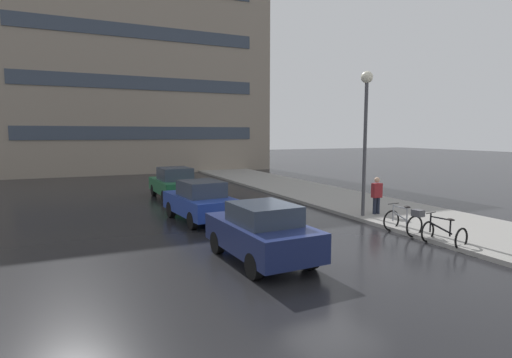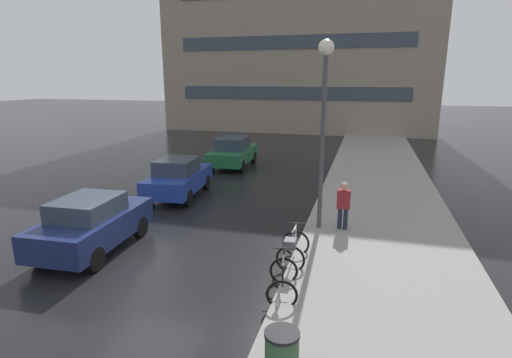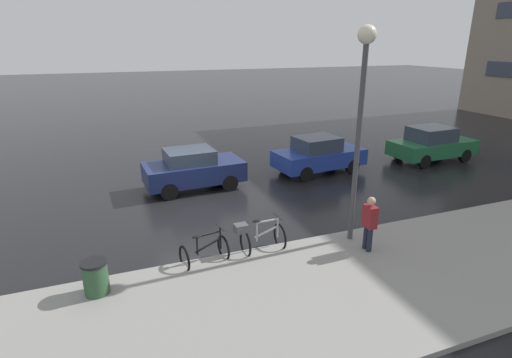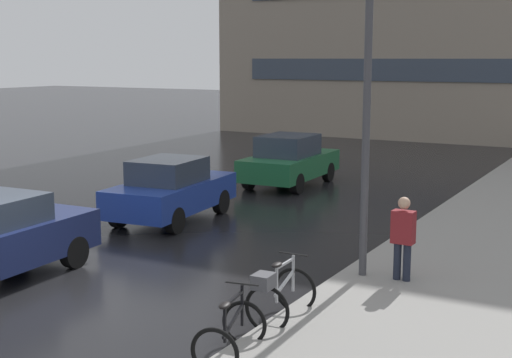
{
  "view_description": "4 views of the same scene",
  "coord_description": "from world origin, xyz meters",
  "px_view_note": "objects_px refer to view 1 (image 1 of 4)",
  "views": [
    {
      "loc": [
        -6.49,
        -9.05,
        3.44
      ],
      "look_at": [
        0.04,
        5.36,
        1.65
      ],
      "focal_mm": 28.0,
      "sensor_mm": 36.0,
      "label": 1
    },
    {
      "loc": [
        5.31,
        -8.49,
        4.8
      ],
      "look_at": [
        1.52,
        5.17,
        1.19
      ],
      "focal_mm": 28.0,
      "sensor_mm": 36.0,
      "label": 2
    },
    {
      "loc": [
        12.65,
        -2.54,
        5.48
      ],
      "look_at": [
        0.68,
        2.07,
        1.05
      ],
      "focal_mm": 28.0,
      "sensor_mm": 36.0,
      "label": 3
    },
    {
      "loc": [
        8.56,
        -8.38,
        4.11
      ],
      "look_at": [
        1.41,
        4.3,
        1.63
      ],
      "focal_mm": 50.0,
      "sensor_mm": 36.0,
      "label": 4
    }
  ],
  "objects_px": {
    "bicycle_nearest": "(444,234)",
    "pedestrian": "(377,195)",
    "streetlamp": "(366,116)",
    "car_blue": "(200,201)",
    "bicycle_second": "(406,220)",
    "car_green": "(174,183)",
    "car_navy": "(262,232)"
  },
  "relations": [
    {
      "from": "bicycle_nearest",
      "to": "pedestrian",
      "type": "bearing_deg",
      "value": 76.15
    },
    {
      "from": "bicycle_second",
      "to": "pedestrian",
      "type": "relative_size",
      "value": 0.82
    },
    {
      "from": "pedestrian",
      "to": "streetlamp",
      "type": "bearing_deg",
      "value": -176.06
    },
    {
      "from": "car_navy",
      "to": "streetlamp",
      "type": "relative_size",
      "value": 0.66
    },
    {
      "from": "bicycle_nearest",
      "to": "pedestrian",
      "type": "height_order",
      "value": "pedestrian"
    },
    {
      "from": "car_green",
      "to": "car_blue",
      "type": "bearing_deg",
      "value": -93.28
    },
    {
      "from": "car_navy",
      "to": "streetlamp",
      "type": "bearing_deg",
      "value": 27.76
    },
    {
      "from": "pedestrian",
      "to": "streetlamp",
      "type": "xyz_separation_m",
      "value": [
        -0.73,
        -0.05,
        3.21
      ]
    },
    {
      "from": "bicycle_second",
      "to": "streetlamp",
      "type": "bearing_deg",
      "value": 82.1
    },
    {
      "from": "bicycle_second",
      "to": "car_navy",
      "type": "bearing_deg",
      "value": -174.93
    },
    {
      "from": "streetlamp",
      "to": "bicycle_second",
      "type": "bearing_deg",
      "value": -97.9
    },
    {
      "from": "pedestrian",
      "to": "streetlamp",
      "type": "height_order",
      "value": "streetlamp"
    },
    {
      "from": "bicycle_nearest",
      "to": "car_green",
      "type": "relative_size",
      "value": 0.3
    },
    {
      "from": "streetlamp",
      "to": "car_blue",
      "type": "bearing_deg",
      "value": 158.56
    },
    {
      "from": "bicycle_nearest",
      "to": "streetlamp",
      "type": "height_order",
      "value": "streetlamp"
    },
    {
      "from": "bicycle_second",
      "to": "car_green",
      "type": "height_order",
      "value": "car_green"
    },
    {
      "from": "bicycle_nearest",
      "to": "car_navy",
      "type": "bearing_deg",
      "value": 170.08
    },
    {
      "from": "bicycle_nearest",
      "to": "car_navy",
      "type": "height_order",
      "value": "car_navy"
    },
    {
      "from": "car_navy",
      "to": "car_blue",
      "type": "distance_m",
      "value": 5.58
    },
    {
      "from": "car_green",
      "to": "pedestrian",
      "type": "bearing_deg",
      "value": -52.15
    },
    {
      "from": "streetlamp",
      "to": "car_navy",
      "type": "bearing_deg",
      "value": -152.24
    },
    {
      "from": "bicycle_second",
      "to": "car_green",
      "type": "xyz_separation_m",
      "value": [
        -5.39,
        11.08,
        0.31
      ]
    },
    {
      "from": "car_navy",
      "to": "bicycle_second",
      "type": "bearing_deg",
      "value": 5.07
    },
    {
      "from": "bicycle_second",
      "to": "car_green",
      "type": "bearing_deg",
      "value": 115.94
    },
    {
      "from": "bicycle_second",
      "to": "pedestrian",
      "type": "bearing_deg",
      "value": 68.01
    },
    {
      "from": "car_green",
      "to": "streetlamp",
      "type": "height_order",
      "value": "streetlamp"
    },
    {
      "from": "car_blue",
      "to": "streetlamp",
      "type": "relative_size",
      "value": 0.7
    },
    {
      "from": "bicycle_second",
      "to": "car_navy",
      "type": "height_order",
      "value": "car_navy"
    },
    {
      "from": "car_green",
      "to": "bicycle_second",
      "type": "bearing_deg",
      "value": -64.06
    },
    {
      "from": "pedestrian",
      "to": "streetlamp",
      "type": "relative_size",
      "value": 0.28
    },
    {
      "from": "bicycle_nearest",
      "to": "car_green",
      "type": "height_order",
      "value": "car_green"
    },
    {
      "from": "car_blue",
      "to": "streetlamp",
      "type": "xyz_separation_m",
      "value": [
        6.11,
        -2.4,
        3.35
      ]
    }
  ]
}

